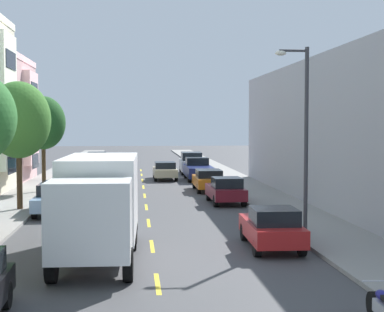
# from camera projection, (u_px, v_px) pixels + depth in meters

# --- Properties ---
(ground_plane) EXTENTS (160.00, 160.00, 0.00)m
(ground_plane) POSITION_uv_depth(u_px,v_px,m) (144.00, 190.00, 39.02)
(ground_plane) COLOR #424244
(sidewalk_left) EXTENTS (3.20, 120.00, 0.14)m
(sidewalk_left) POSITION_uv_depth(u_px,v_px,m) (30.00, 194.00, 36.33)
(sidewalk_left) COLOR gray
(sidewalk_left) RESTS_ON ground_plane
(sidewalk_right) EXTENTS (3.20, 120.00, 0.14)m
(sidewalk_right) POSITION_uv_depth(u_px,v_px,m) (254.00, 191.00, 37.73)
(sidewalk_right) COLOR gray
(sidewalk_right) RESTS_ON ground_plane
(lane_centerline_dashes) EXTENTS (0.14, 47.20, 0.01)m
(lane_centerline_dashes) POSITION_uv_depth(u_px,v_px,m) (145.00, 201.00, 33.55)
(lane_centerline_dashes) COLOR yellow
(lane_centerline_dashes) RESTS_ON ground_plane
(street_tree_third) EXTENTS (3.20, 3.20, 6.43)m
(street_tree_third) POSITION_uv_depth(u_px,v_px,m) (19.00, 120.00, 29.24)
(street_tree_third) COLOR #47331E
(street_tree_third) RESTS_ON sidewalk_left
(street_tree_farthest) EXTENTS (2.82, 2.82, 6.07)m
(street_tree_farthest) POSITION_uv_depth(u_px,v_px,m) (43.00, 123.00, 37.16)
(street_tree_farthest) COLOR #47331E
(street_tree_farthest) RESTS_ON sidewalk_left
(street_lamp) EXTENTS (1.35, 0.28, 7.29)m
(street_lamp) POSITION_uv_depth(u_px,v_px,m) (303.00, 126.00, 22.83)
(street_lamp) COLOR #38383D
(street_lamp) RESTS_ON sidewalk_right
(delivery_box_truck) EXTENTS (2.58, 7.40, 3.32)m
(delivery_box_truck) POSITION_uv_depth(u_px,v_px,m) (99.00, 201.00, 19.16)
(delivery_box_truck) COLOR white
(delivery_box_truck) RESTS_ON ground_plane
(parked_pickup_teal) EXTENTS (2.01, 5.30, 1.73)m
(parked_pickup_teal) POSITION_uv_depth(u_px,v_px,m) (98.00, 161.00, 57.63)
(parked_pickup_teal) COLOR #195B60
(parked_pickup_teal) RESTS_ON ground_plane
(parked_wagon_sky) EXTENTS (1.86, 4.71, 1.50)m
(parked_wagon_sky) POSITION_uv_depth(u_px,v_px,m) (56.00, 197.00, 28.96)
(parked_wagon_sky) COLOR #7A9EC6
(parked_wagon_sky) RESTS_ON ground_plane
(parked_pickup_navy) EXTENTS (2.01, 5.30, 1.73)m
(parked_pickup_navy) POSITION_uv_depth(u_px,v_px,m) (198.00, 170.00, 46.12)
(parked_pickup_navy) COLOR navy
(parked_pickup_navy) RESTS_ON ground_plane
(parked_wagon_charcoal) EXTENTS (1.95, 4.75, 1.50)m
(parked_wagon_charcoal) POSITION_uv_depth(u_px,v_px,m) (73.00, 186.00, 34.37)
(parked_wagon_charcoal) COLOR #333338
(parked_wagon_charcoal) RESTS_ON ground_plane
(parked_hatchback_red) EXTENTS (1.86, 4.05, 1.50)m
(parked_hatchback_red) POSITION_uv_depth(u_px,v_px,m) (272.00, 227.00, 20.69)
(parked_hatchback_red) COLOR #AD1E1E
(parked_hatchback_red) RESTS_ON ground_plane
(parked_sedan_orange) EXTENTS (1.84, 4.52, 1.43)m
(parked_sedan_orange) POSITION_uv_depth(u_px,v_px,m) (209.00, 180.00, 38.54)
(parked_sedan_orange) COLOR orange
(parked_sedan_orange) RESTS_ON ground_plane
(parked_suv_silver) EXTENTS (2.08, 4.85, 1.93)m
(parked_suv_silver) POSITION_uv_depth(u_px,v_px,m) (191.00, 163.00, 51.93)
(parked_suv_silver) COLOR #B2B5BA
(parked_suv_silver) RESTS_ON ground_plane
(parked_hatchback_burgundy) EXTENTS (1.81, 4.03, 1.50)m
(parked_hatchback_burgundy) POSITION_uv_depth(u_px,v_px,m) (226.00, 190.00, 32.36)
(parked_hatchback_burgundy) COLOR maroon
(parked_hatchback_burgundy) RESTS_ON ground_plane
(moving_champagne_sedan) EXTENTS (1.80, 4.50, 1.43)m
(moving_champagne_sedan) POSITION_uv_depth(u_px,v_px,m) (165.00, 170.00, 46.41)
(moving_champagne_sedan) COLOR tan
(moving_champagne_sedan) RESTS_ON ground_plane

